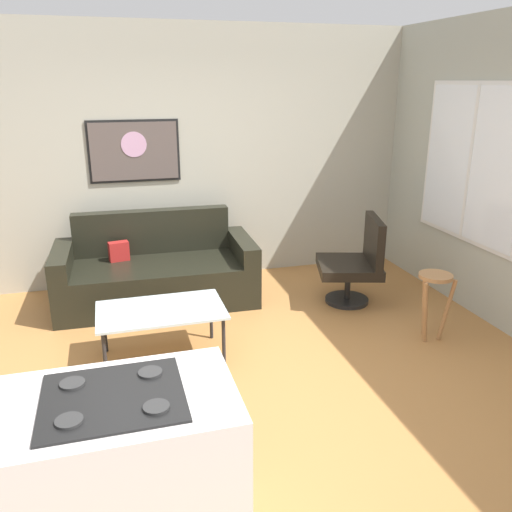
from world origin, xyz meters
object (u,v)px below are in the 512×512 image
Objects in this scene: bar_stool at (434,290)px; armchair at (357,262)px; wall_painting at (134,151)px; coffee_table at (161,313)px; couch at (156,274)px.

armchair is at bearing 106.56° from bar_stool.
wall_painting reaches higher than armchair.
wall_painting is (-0.02, 1.86, 1.07)m from coffee_table.
bar_stool is at bearing -6.90° from coffee_table.
coffee_table is (-0.08, -1.27, 0.12)m from couch.
coffee_table is at bearing -89.26° from wall_painting.
armchair is (2.06, 0.66, 0.02)m from coffee_table.
armchair is 1.47× the size of bar_stool.
armchair is at bearing -17.22° from couch.
coffee_table is 1.06× the size of wall_painting.
bar_stool reaches higher than coffee_table.
coffee_table is 2.16m from armchair.
armchair is at bearing 17.71° from coffee_table.
armchair reaches higher than bar_stool.
couch is at bearing 145.47° from bar_stool.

